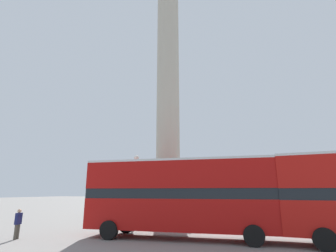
{
  "coord_description": "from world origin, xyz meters",
  "views": [
    {
      "loc": [
        7.78,
        -21.16,
        2.53
      ],
      "look_at": [
        0.0,
        0.0,
        8.19
      ],
      "focal_mm": 28.0,
      "sensor_mm": 36.0,
      "label": 1
    }
  ],
  "objects_px": {
    "street_lamp": "(136,190)",
    "pedestrian_near_lamp": "(18,223)",
    "equestrian_statue": "(115,201)",
    "bus_a": "(181,194)",
    "monument_column": "(168,123)"
  },
  "relations": [
    {
      "from": "equestrian_statue",
      "to": "pedestrian_near_lamp",
      "type": "bearing_deg",
      "value": -49.37
    },
    {
      "from": "equestrian_statue",
      "to": "street_lamp",
      "type": "relative_size",
      "value": 1.09
    },
    {
      "from": "bus_a",
      "to": "street_lamp",
      "type": "xyz_separation_m",
      "value": [
        -4.28,
        2.72,
        0.24
      ]
    },
    {
      "from": "equestrian_statue",
      "to": "street_lamp",
      "type": "distance_m",
      "value": 11.66
    },
    {
      "from": "monument_column",
      "to": "equestrian_statue",
      "type": "bearing_deg",
      "value": 147.01
    },
    {
      "from": "bus_a",
      "to": "monument_column",
      "type": "bearing_deg",
      "value": 110.51
    },
    {
      "from": "street_lamp",
      "to": "pedestrian_near_lamp",
      "type": "xyz_separation_m",
      "value": [
        -4.22,
        -5.89,
        -1.76
      ]
    },
    {
      "from": "bus_a",
      "to": "street_lamp",
      "type": "relative_size",
      "value": 2.12
    },
    {
      "from": "monument_column",
      "to": "bus_a",
      "type": "relative_size",
      "value": 2.31
    },
    {
      "from": "monument_column",
      "to": "bus_a",
      "type": "distance_m",
      "value": 9.4
    },
    {
      "from": "bus_a",
      "to": "street_lamp",
      "type": "height_order",
      "value": "street_lamp"
    },
    {
      "from": "equestrian_statue",
      "to": "monument_column",
      "type": "bearing_deg",
      "value": -3.57
    },
    {
      "from": "street_lamp",
      "to": "pedestrian_near_lamp",
      "type": "bearing_deg",
      "value": -125.59
    },
    {
      "from": "bus_a",
      "to": "street_lamp",
      "type": "distance_m",
      "value": 5.08
    },
    {
      "from": "bus_a",
      "to": "equestrian_statue",
      "type": "xyz_separation_m",
      "value": [
        -11.47,
        11.83,
        -0.83
      ]
    }
  ]
}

